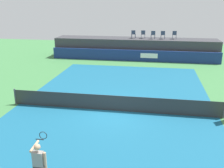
{
  "coord_description": "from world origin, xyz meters",
  "views": [
    {
      "loc": [
        2.32,
        -14.0,
        6.19
      ],
      "look_at": [
        -0.4,
        2.0,
        1.0
      ],
      "focal_mm": 41.76,
      "sensor_mm": 36.0,
      "label": 1
    }
  ],
  "objects_px": {
    "tennis_player": "(39,165)",
    "spectator_chair_far_left": "(133,34)",
    "spectator_chair_far_right": "(174,34)",
    "spectator_chair_left": "(143,34)",
    "net_post_near": "(15,96)",
    "spectator_chair_right": "(163,34)",
    "spectator_chair_center": "(153,34)",
    "net_post_far": "(224,110)"
  },
  "relations": [
    {
      "from": "tennis_player",
      "to": "spectator_chair_far_left",
      "type": "bearing_deg",
      "value": 87.17
    },
    {
      "from": "spectator_chair_far_right",
      "to": "spectator_chair_left",
      "type": "bearing_deg",
      "value": -178.77
    },
    {
      "from": "spectator_chair_far_right",
      "to": "net_post_near",
      "type": "relative_size",
      "value": 0.89
    },
    {
      "from": "spectator_chair_right",
      "to": "net_post_near",
      "type": "xyz_separation_m",
      "value": [
        -9.2,
        -15.24,
        -2.19
      ]
    },
    {
      "from": "spectator_chair_far_left",
      "to": "spectator_chair_far_right",
      "type": "height_order",
      "value": "same"
    },
    {
      "from": "spectator_chair_right",
      "to": "spectator_chair_far_right",
      "type": "bearing_deg",
      "value": 9.2
    },
    {
      "from": "spectator_chair_center",
      "to": "spectator_chair_right",
      "type": "height_order",
      "value": "same"
    },
    {
      "from": "spectator_chair_far_left",
      "to": "spectator_chair_left",
      "type": "distance_m",
      "value": 1.07
    },
    {
      "from": "spectator_chair_right",
      "to": "net_post_far",
      "type": "distance_m",
      "value": 15.73
    },
    {
      "from": "spectator_chair_far_left",
      "to": "tennis_player",
      "type": "relative_size",
      "value": 0.5
    },
    {
      "from": "spectator_chair_right",
      "to": "net_post_near",
      "type": "height_order",
      "value": "spectator_chair_right"
    },
    {
      "from": "spectator_chair_far_right",
      "to": "net_post_far",
      "type": "distance_m",
      "value": 15.72
    },
    {
      "from": "spectator_chair_right",
      "to": "net_post_far",
      "type": "relative_size",
      "value": 0.89
    },
    {
      "from": "spectator_chair_center",
      "to": "net_post_near",
      "type": "height_order",
      "value": "spectator_chair_center"
    },
    {
      "from": "spectator_chair_right",
      "to": "net_post_near",
      "type": "bearing_deg",
      "value": -121.12
    },
    {
      "from": "spectator_chair_far_right",
      "to": "tennis_player",
      "type": "bearing_deg",
      "value": -103.91
    },
    {
      "from": "spectator_chair_center",
      "to": "spectator_chair_right",
      "type": "distance_m",
      "value": 1.07
    },
    {
      "from": "spectator_chair_left",
      "to": "spectator_chair_right",
      "type": "relative_size",
      "value": 1.0
    },
    {
      "from": "spectator_chair_right",
      "to": "net_post_far",
      "type": "xyz_separation_m",
      "value": [
        3.2,
        -15.24,
        -2.19
      ]
    },
    {
      "from": "spectator_chair_far_right",
      "to": "net_post_near",
      "type": "bearing_deg",
      "value": -124.06
    },
    {
      "from": "spectator_chair_center",
      "to": "spectator_chair_far_right",
      "type": "relative_size",
      "value": 1.0
    },
    {
      "from": "spectator_chair_center",
      "to": "tennis_player",
      "type": "relative_size",
      "value": 0.5
    },
    {
      "from": "spectator_chair_far_left",
      "to": "spectator_chair_far_right",
      "type": "xyz_separation_m",
      "value": [
        4.47,
        0.16,
        0.0
      ]
    },
    {
      "from": "spectator_chair_right",
      "to": "spectator_chair_left",
      "type": "bearing_deg",
      "value": 176.61
    },
    {
      "from": "spectator_chair_left",
      "to": "spectator_chair_far_left",
      "type": "bearing_deg",
      "value": -175.24
    },
    {
      "from": "spectator_chair_right",
      "to": "net_post_near",
      "type": "distance_m",
      "value": 17.94
    },
    {
      "from": "spectator_chair_left",
      "to": "spectator_chair_right",
      "type": "distance_m",
      "value": 2.16
    },
    {
      "from": "spectator_chair_left",
      "to": "net_post_near",
      "type": "height_order",
      "value": "spectator_chair_left"
    },
    {
      "from": "tennis_player",
      "to": "net_post_far",
      "type": "bearing_deg",
      "value": 43.14
    },
    {
      "from": "spectator_chair_center",
      "to": "spectator_chair_right",
      "type": "xyz_separation_m",
      "value": [
        1.06,
        0.15,
        0.0
      ]
    },
    {
      "from": "spectator_chair_far_left",
      "to": "spectator_chair_left",
      "type": "height_order",
      "value": "same"
    },
    {
      "from": "spectator_chair_center",
      "to": "spectator_chair_left",
      "type": "bearing_deg",
      "value": 165.65
    },
    {
      "from": "spectator_chair_left",
      "to": "tennis_player",
      "type": "distance_m",
      "value": 22.6
    },
    {
      "from": "spectator_chair_center",
      "to": "tennis_player",
      "type": "xyz_separation_m",
      "value": [
        -3.27,
        -22.14,
        -1.73
      ]
    },
    {
      "from": "spectator_chair_right",
      "to": "spectator_chair_far_right",
      "type": "xyz_separation_m",
      "value": [
        1.24,
        0.2,
        0.0
      ]
    },
    {
      "from": "spectator_chair_center",
      "to": "tennis_player",
      "type": "bearing_deg",
      "value": -98.4
    },
    {
      "from": "spectator_chair_left",
      "to": "net_post_far",
      "type": "xyz_separation_m",
      "value": [
        5.36,
        -15.37,
        -2.19
      ]
    },
    {
      "from": "spectator_chair_far_left",
      "to": "tennis_player",
      "type": "xyz_separation_m",
      "value": [
        -1.1,
        -22.34,
        -1.73
      ]
    },
    {
      "from": "spectator_chair_right",
      "to": "net_post_near",
      "type": "relative_size",
      "value": 0.89
    },
    {
      "from": "spectator_chair_center",
      "to": "spectator_chair_far_right",
      "type": "distance_m",
      "value": 2.33
    },
    {
      "from": "net_post_near",
      "to": "tennis_player",
      "type": "distance_m",
      "value": 8.59
    },
    {
      "from": "spectator_chair_far_left",
      "to": "spectator_chair_left",
      "type": "relative_size",
      "value": 1.0
    }
  ]
}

